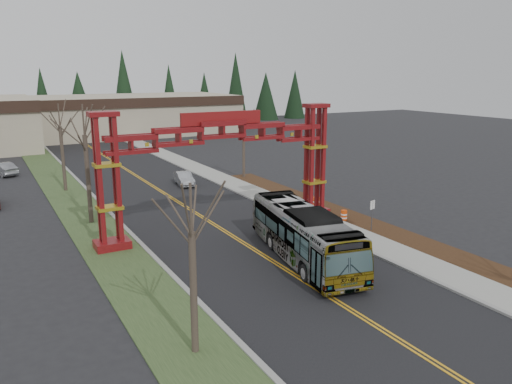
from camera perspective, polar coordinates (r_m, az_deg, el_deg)
ground at (r=22.91m, az=16.91°, el=-16.49°), size 200.00×200.00×0.00m
road at (r=42.65m, az=-7.80°, el=-1.84°), size 12.00×110.00×0.02m
lane_line_left at (r=42.61m, az=-7.95°, el=-1.84°), size 0.12×100.00×0.01m
lane_line_right at (r=42.69m, az=-7.65°, el=-1.80°), size 0.12×100.00×0.01m
curb_right at (r=45.14m, az=-0.53°, el=-0.77°), size 0.30×110.00×0.15m
sidewalk_right at (r=45.83m, az=1.06°, el=-0.55°), size 2.60×110.00×0.14m
landscape_strip at (r=36.01m, az=16.90°, el=-5.14°), size 2.60×50.00×0.12m
grass_median at (r=40.57m, az=-18.38°, el=-3.18°), size 4.00×110.00×0.08m
curb_left at (r=40.91m, az=-15.85°, el=-2.81°), size 0.30×110.00×0.15m
gateway_arch at (r=35.10m, az=-3.90°, el=4.91°), size 18.20×1.60×8.90m
retail_building_east at (r=96.89m, az=-14.40°, el=8.57°), size 38.00×20.30×7.00m
conifer_treeline at (r=106.57m, az=-21.35°, el=10.10°), size 116.10×5.60×13.00m
transit_bus at (r=30.56m, az=5.46°, el=-4.82°), size 4.95×12.09×3.28m
silver_sedan at (r=51.31m, az=-8.23°, el=1.53°), size 2.00×4.26×1.35m
parked_car_far_a at (r=62.30m, az=-27.05°, el=2.36°), size 3.24×4.75×1.48m
bare_tree_median_near at (r=19.55m, az=-7.37°, el=-4.68°), size 2.98×2.98×7.17m
bare_tree_median_mid at (r=38.89m, az=-19.00°, el=6.10°), size 3.40×3.40×8.98m
bare_tree_median_far at (r=50.83m, az=-21.49°, el=6.93°), size 3.25×3.25×8.39m
bare_tree_right_far at (r=53.59m, az=-1.43°, el=7.42°), size 2.97×2.97×7.51m
street_sign at (r=36.63m, az=13.15°, el=-1.95°), size 0.52×0.19×2.33m
barrel_south at (r=39.05m, az=10.01°, el=-2.70°), size 0.48×0.48×0.89m
barrel_mid at (r=42.06m, az=6.89°, el=-1.30°), size 0.57×0.57×1.06m
barrel_north at (r=43.14m, az=6.26°, el=-1.00°), size 0.50×0.50×0.92m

